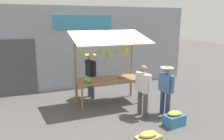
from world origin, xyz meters
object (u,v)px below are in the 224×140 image
object	(u,v)px
vendor_with_sunhat	(91,72)
produce_crate_side	(174,119)
shopper_with_ponytail	(143,87)
shopper_in_grey_tee	(166,87)
market_stall	(108,59)

from	to	relation	value
vendor_with_sunhat	produce_crate_side	xyz separation A→B (m)	(-1.49, 3.00, -0.80)
shopper_with_ponytail	shopper_in_grey_tee	distance (m)	0.69
vendor_with_sunhat	shopper_with_ponytail	bearing A→B (deg)	18.12
market_stall	shopper_in_grey_tee	distance (m)	2.14
vendor_with_sunhat	shopper_with_ponytail	size ratio (longest dim) A/B	1.07
market_stall	vendor_with_sunhat	distance (m)	0.99
shopper_with_ponytail	produce_crate_side	xyz separation A→B (m)	(-0.50, 0.88, -0.70)
shopper_with_ponytail	shopper_in_grey_tee	bearing A→B (deg)	-116.35
market_stall	produce_crate_side	world-z (taller)	market_stall
market_stall	produce_crate_side	distance (m)	2.88
shopper_in_grey_tee	produce_crate_side	size ratio (longest dim) A/B	2.57
market_stall	vendor_with_sunhat	bearing A→B (deg)	-59.80
shopper_in_grey_tee	vendor_with_sunhat	bearing A→B (deg)	31.15
produce_crate_side	shopper_in_grey_tee	bearing A→B (deg)	-103.27
shopper_in_grey_tee	produce_crate_side	distance (m)	0.99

